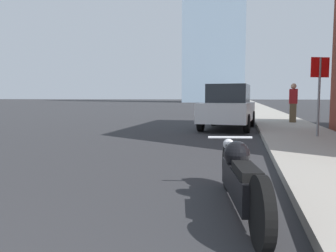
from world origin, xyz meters
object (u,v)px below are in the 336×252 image
Objects in this scene: parked_car_silver at (233,104)px; parked_car_red at (240,101)px; pedestrian at (293,102)px; parked_car_white at (229,107)px; motorcycle at (240,178)px; parked_car_black at (238,101)px; stop_sign at (319,83)px.

parked_car_red is at bearing 93.06° from parked_car_silver.
parked_car_white is at bearing -140.68° from pedestrian.
parked_car_red is (0.39, 21.66, -0.03)m from parked_car_silver.
motorcycle is 33.26m from parked_car_black.
parked_car_white is 2.55× the size of pedestrian.
parked_car_black is at bearing -94.24° from parked_car_red.
parked_car_black reaches higher than motorcycle.
parked_car_red is at bearing 91.27° from parked_car_black.
stop_sign is at bearing -89.76° from parked_car_red.
motorcycle is 12.86m from pedestrian.
pedestrian is (2.92, 2.39, 0.19)m from parked_car_white.
motorcycle is 0.55× the size of parked_car_white.
motorcycle is 0.59× the size of parked_car_black.
parked_car_silver is 10.98m from parked_car_black.
parked_car_white is at bearing -88.61° from parked_car_black.
parked_car_white reaches higher than parked_car_silver.
parked_car_silver reaches higher than parked_car_red.
parked_car_silver is 10.14m from pedestrian.
parked_car_white is (-0.55, 10.23, 0.53)m from motorcycle.
parked_car_red is at bearing 95.16° from parked_car_white.
stop_sign reaches higher than parked_car_white.
parked_car_white is at bearing 130.04° from stop_sign.
parked_car_black is at bearing 95.84° from stop_sign.
parked_car_white is 33.70m from parked_car_red.
parked_car_black is 26.54m from stop_sign.
parked_car_silver is 1.89× the size of stop_sign.
stop_sign reaches higher than parked_car_silver.
parked_car_silver reaches higher than motorcycle.
parked_car_white is 1.97× the size of stop_sign.
parked_car_red is 2.50× the size of pedestrian.
pedestrian is at bearing 68.68° from motorcycle.
stop_sign is at bearing -82.44° from parked_car_black.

